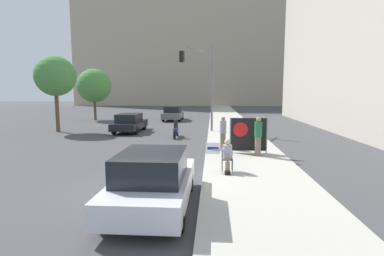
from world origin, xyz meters
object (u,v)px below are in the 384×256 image
(pedestrian_behind, at_px, (223,132))
(street_tree_midblock, at_px, (94,86))
(protest_banner, at_px, (248,134))
(street_tree_near_curb, at_px, (55,76))
(car_on_road_midblock, at_px, (173,113))
(jogger_on_sidewalk, at_px, (258,136))
(parked_car_curbside, at_px, (153,180))
(car_on_road_nearest, at_px, (130,123))
(seated_protester, at_px, (227,154))
(traffic_light_pole, at_px, (201,74))
(motorcycle_on_road, at_px, (176,130))

(pedestrian_behind, bearing_deg, street_tree_midblock, 121.23)
(protest_banner, height_order, street_tree_near_curb, street_tree_near_curb)
(car_on_road_midblock, relative_size, street_tree_midblock, 0.86)
(street_tree_midblock, bearing_deg, jogger_on_sidewalk, -50.26)
(jogger_on_sidewalk, bearing_deg, parked_car_curbside, 93.94)
(street_tree_near_curb, height_order, street_tree_midblock, street_tree_near_curb)
(pedestrian_behind, bearing_deg, jogger_on_sidewalk, -55.41)
(jogger_on_sidewalk, relative_size, car_on_road_nearest, 0.40)
(pedestrian_behind, bearing_deg, car_on_road_nearest, 126.60)
(protest_banner, bearing_deg, street_tree_midblock, 130.03)
(car_on_road_midblock, bearing_deg, parked_car_curbside, -83.59)
(jogger_on_sidewalk, distance_m, pedestrian_behind, 2.26)
(seated_protester, bearing_deg, street_tree_midblock, 126.66)
(traffic_light_pole, bearing_deg, car_on_road_nearest, -176.94)
(street_tree_near_curb, bearing_deg, jogger_on_sidewalk, -30.80)
(protest_banner, height_order, traffic_light_pole, traffic_light_pole)
(pedestrian_behind, height_order, street_tree_near_curb, street_tree_near_curb)
(seated_protester, distance_m, pedestrian_behind, 4.50)
(motorcycle_on_road, bearing_deg, car_on_road_midblock, 98.56)
(street_tree_midblock, bearing_deg, motorcycle_on_road, -48.86)
(protest_banner, relative_size, street_tree_midblock, 0.33)
(motorcycle_on_road, bearing_deg, traffic_light_pole, 61.03)
(protest_banner, bearing_deg, street_tree_near_curb, 150.49)
(jogger_on_sidewalk, bearing_deg, pedestrian_behind, -12.68)
(pedestrian_behind, relative_size, protest_banner, 0.93)
(car_on_road_nearest, bearing_deg, seated_protester, -59.07)
(jogger_on_sidewalk, bearing_deg, motorcycle_on_road, -18.60)
(traffic_light_pole, distance_m, car_on_road_nearest, 6.50)
(protest_banner, bearing_deg, motorcycle_on_road, 127.49)
(seated_protester, height_order, motorcycle_on_road, seated_protester)
(jogger_on_sidewalk, xyz_separation_m, pedestrian_behind, (-1.54, 1.66, -0.08))
(car_on_road_nearest, xyz_separation_m, street_tree_midblock, (-6.35, 9.16, 2.95))
(parked_car_curbside, xyz_separation_m, car_on_road_midblock, (-2.69, 23.97, 0.01))
(traffic_light_pole, height_order, car_on_road_midblock, traffic_light_pole)
(jogger_on_sidewalk, bearing_deg, car_on_road_nearest, -11.05)
(seated_protester, bearing_deg, parked_car_curbside, -118.35)
(protest_banner, height_order, street_tree_midblock, street_tree_midblock)
(protest_banner, height_order, car_on_road_nearest, protest_banner)
(car_on_road_nearest, bearing_deg, protest_banner, -44.73)
(seated_protester, height_order, protest_banner, protest_banner)
(seated_protester, height_order, pedestrian_behind, pedestrian_behind)
(parked_car_curbside, bearing_deg, protest_banner, 64.37)
(car_on_road_midblock, bearing_deg, street_tree_near_curb, -128.06)
(parked_car_curbside, bearing_deg, car_on_road_nearest, 108.00)
(traffic_light_pole, distance_m, car_on_road_midblock, 10.28)
(pedestrian_behind, xyz_separation_m, parked_car_curbside, (-2.07, -7.75, -0.22))
(seated_protester, xyz_separation_m, car_on_road_nearest, (-6.81, 11.37, -0.08))
(jogger_on_sidewalk, xyz_separation_m, street_tree_near_curb, (-13.84, 8.25, 3.12))
(car_on_road_midblock, height_order, motorcycle_on_road, car_on_road_midblock)
(seated_protester, bearing_deg, traffic_light_pole, 100.92)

